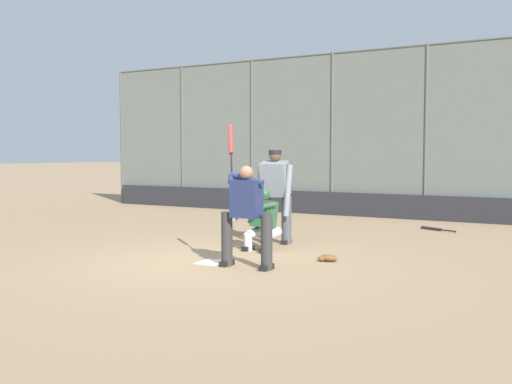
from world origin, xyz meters
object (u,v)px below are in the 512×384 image
spare_bat_by_padding (434,229)px  batter_at_plate (246,212)px  fielding_glove_on_dirt (328,258)px  spare_bat_near_backstop (232,221)px  catcher_behind_plate (262,219)px  umpire_home (275,193)px  spare_bat_first_base_side (233,213)px

spare_bat_by_padding → batter_at_plate: bearing=101.7°
spare_bat_by_padding → fielding_glove_on_dirt: (0.52, 4.69, 0.02)m
fielding_glove_on_dirt → spare_bat_by_padding: bearing=-96.3°
spare_bat_near_backstop → fielding_glove_on_dirt: (-4.11, 3.72, 0.02)m
batter_at_plate → spare_bat_near_backstop: (3.27, -4.80, -0.79)m
fielding_glove_on_dirt → catcher_behind_plate: bearing=-15.4°
catcher_behind_plate → spare_bat_near_backstop: bearing=-44.1°
batter_at_plate → umpire_home: batter_at_plate is taller
batter_at_plate → umpire_home: (0.74, -2.31, 0.12)m
umpire_home → spare_bat_first_base_side: (3.61, -4.23, -0.92)m
umpire_home → fielding_glove_on_dirt: umpire_home is taller
batter_at_plate → spare_bat_by_padding: (-1.37, -5.77, -0.79)m
catcher_behind_plate → fielding_glove_on_dirt: size_ratio=3.64×
catcher_behind_plate → umpire_home: 0.94m
spare_bat_first_base_side → fielding_glove_on_dirt: size_ratio=2.93×
spare_bat_first_base_side → fielding_glove_on_dirt: (-5.20, 5.46, 0.02)m
spare_bat_near_backstop → spare_bat_first_base_side: same height
spare_bat_by_padding → spare_bat_near_backstop: bearing=36.8°
spare_bat_by_padding → spare_bat_first_base_side: (5.72, -0.77, 0.00)m
catcher_behind_plate → umpire_home: bearing=-71.0°
catcher_behind_plate → spare_bat_by_padding: bearing=-107.3°
batter_at_plate → fielding_glove_on_dirt: bearing=-129.2°
catcher_behind_plate → fielding_glove_on_dirt: catcher_behind_plate is taller
spare_bat_first_base_side → spare_bat_near_backstop: bearing=103.3°
spare_bat_near_backstop → spare_bat_by_padding: (-4.63, -0.97, -0.00)m
catcher_behind_plate → umpire_home: (0.18, -0.84, 0.39)m
umpire_home → spare_bat_by_padding: umpire_home is taller
batter_at_plate → fielding_glove_on_dirt: batter_at_plate is taller
catcher_behind_plate → spare_bat_first_base_side: catcher_behind_plate is taller
umpire_home → spare_bat_near_backstop: umpire_home is taller
spare_bat_by_padding → fielding_glove_on_dirt: bearing=108.7°
spare_bat_near_backstop → batter_at_plate: bearing=14.1°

